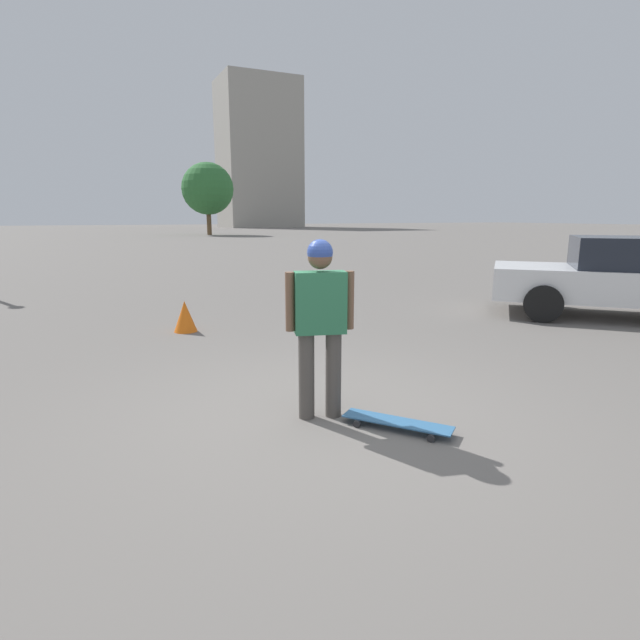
# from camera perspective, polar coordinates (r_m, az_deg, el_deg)

# --- Properties ---
(ground_plane) EXTENTS (220.00, 220.00, 0.00)m
(ground_plane) POSITION_cam_1_polar(r_m,az_deg,el_deg) (4.61, 0.00, -10.96)
(ground_plane) COLOR slate
(person) EXTENTS (0.31, 0.58, 1.59)m
(person) POSITION_cam_1_polar(r_m,az_deg,el_deg) (4.33, 0.00, 0.53)
(person) COLOR #4C4742
(person) RESTS_ON ground_plane
(skateboard) EXTENTS (0.87, 0.75, 0.07)m
(skateboard) POSITION_cam_1_polar(r_m,az_deg,el_deg) (4.38, 8.81, -11.48)
(skateboard) COLOR #336693
(skateboard) RESTS_ON ground_plane
(car_parked_near) EXTENTS (4.34, 4.34, 1.43)m
(car_parked_near) POSITION_cam_1_polar(r_m,az_deg,el_deg) (10.32, 31.72, 4.21)
(car_parked_near) COLOR silver
(car_parked_near) RESTS_ON ground_plane
(building_block_distant) EXTENTS (9.87, 11.90, 22.92)m
(building_block_distant) POSITION_cam_1_polar(r_m,az_deg,el_deg) (85.28, -7.03, 18.21)
(building_block_distant) COLOR #9E998E
(building_block_distant) RESTS_ON ground_plane
(tree_distant) EXTENTS (4.91, 4.91, 6.83)m
(tree_distant) POSITION_cam_1_polar(r_m,az_deg,el_deg) (50.43, -12.72, 14.43)
(tree_distant) COLOR brown
(tree_distant) RESTS_ON ground_plane
(traffic_cone) EXTENTS (0.36, 0.36, 0.49)m
(traffic_cone) POSITION_cam_1_polar(r_m,az_deg,el_deg) (8.09, -15.16, 0.41)
(traffic_cone) COLOR orange
(traffic_cone) RESTS_ON ground_plane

